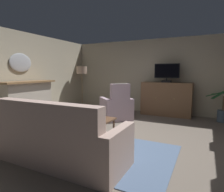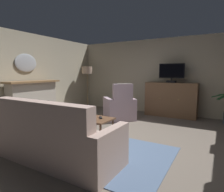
{
  "view_description": "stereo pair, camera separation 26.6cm",
  "coord_description": "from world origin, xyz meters",
  "px_view_note": "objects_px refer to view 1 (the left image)",
  "views": [
    {
      "loc": [
        1.7,
        -3.41,
        1.44
      ],
      "look_at": [
        -0.18,
        0.37,
        0.9
      ],
      "focal_mm": 30.47,
      "sensor_mm": 36.0,
      "label": 1
    },
    {
      "loc": [
        1.94,
        -3.29,
        1.44
      ],
      "look_at": [
        -0.18,
        0.37,
        0.9
      ],
      "focal_mm": 30.47,
      "sensor_mm": 36.0,
      "label": 2
    }
  ],
  "objects_px": {
    "fireplace": "(29,103)",
    "tv_cabinet": "(166,100)",
    "armchair_angled_to_table": "(117,108)",
    "floor_lamp": "(82,73)",
    "wall_mirror_oval": "(21,63)",
    "potted_plant_leafy_by_curtain": "(223,113)",
    "cat": "(59,128)",
    "television": "(167,72)",
    "sofa_floral": "(58,142)",
    "coffee_table": "(91,120)",
    "tv_remote": "(102,118)"
  },
  "relations": [
    {
      "from": "wall_mirror_oval",
      "to": "potted_plant_leafy_by_curtain",
      "type": "bearing_deg",
      "value": 26.41
    },
    {
      "from": "television",
      "to": "armchair_angled_to_table",
      "type": "distance_m",
      "value": 2.0
    },
    {
      "from": "coffee_table",
      "to": "potted_plant_leafy_by_curtain",
      "type": "height_order",
      "value": "potted_plant_leafy_by_curtain"
    },
    {
      "from": "fireplace",
      "to": "floor_lamp",
      "type": "distance_m",
      "value": 2.48
    },
    {
      "from": "potted_plant_leafy_by_curtain",
      "to": "fireplace",
      "type": "bearing_deg",
      "value": -152.45
    },
    {
      "from": "fireplace",
      "to": "armchair_angled_to_table",
      "type": "height_order",
      "value": "fireplace"
    },
    {
      "from": "fireplace",
      "to": "coffee_table",
      "type": "xyz_separation_m",
      "value": [
        2.27,
        -0.35,
        -0.15
      ]
    },
    {
      "from": "armchair_angled_to_table",
      "to": "cat",
      "type": "distance_m",
      "value": 1.91
    },
    {
      "from": "coffee_table",
      "to": "wall_mirror_oval",
      "type": "bearing_deg",
      "value": 172.11
    },
    {
      "from": "fireplace",
      "to": "coffee_table",
      "type": "distance_m",
      "value": 2.3
    },
    {
      "from": "sofa_floral",
      "to": "cat",
      "type": "height_order",
      "value": "sofa_floral"
    },
    {
      "from": "cat",
      "to": "floor_lamp",
      "type": "height_order",
      "value": "floor_lamp"
    },
    {
      "from": "fireplace",
      "to": "potted_plant_leafy_by_curtain",
      "type": "xyz_separation_m",
      "value": [
        4.89,
        2.55,
        -0.3
      ]
    },
    {
      "from": "television",
      "to": "floor_lamp",
      "type": "relative_size",
      "value": 0.48
    },
    {
      "from": "fireplace",
      "to": "armchair_angled_to_table",
      "type": "distance_m",
      "value": 2.51
    },
    {
      "from": "television",
      "to": "potted_plant_leafy_by_curtain",
      "type": "distance_m",
      "value": 2.0
    },
    {
      "from": "armchair_angled_to_table",
      "to": "floor_lamp",
      "type": "height_order",
      "value": "floor_lamp"
    },
    {
      "from": "coffee_table",
      "to": "cat",
      "type": "distance_m",
      "value": 1.03
    },
    {
      "from": "fireplace",
      "to": "floor_lamp",
      "type": "bearing_deg",
      "value": 86.33
    },
    {
      "from": "coffee_table",
      "to": "fireplace",
      "type": "bearing_deg",
      "value": 171.26
    },
    {
      "from": "tv_remote",
      "to": "fireplace",
      "type": "bearing_deg",
      "value": -135.41
    },
    {
      "from": "cat",
      "to": "floor_lamp",
      "type": "relative_size",
      "value": 0.39
    },
    {
      "from": "wall_mirror_oval",
      "to": "television",
      "type": "xyz_separation_m",
      "value": [
        3.51,
        2.62,
        -0.27
      ]
    },
    {
      "from": "coffee_table",
      "to": "floor_lamp",
      "type": "height_order",
      "value": "floor_lamp"
    },
    {
      "from": "television",
      "to": "floor_lamp",
      "type": "xyz_separation_m",
      "value": [
        -3.11,
        -0.29,
        -0.04
      ]
    },
    {
      "from": "fireplace",
      "to": "wall_mirror_oval",
      "type": "relative_size",
      "value": 2.33
    },
    {
      "from": "cat",
      "to": "floor_lamp",
      "type": "distance_m",
      "value": 3.13
    },
    {
      "from": "wall_mirror_oval",
      "to": "potted_plant_leafy_by_curtain",
      "type": "xyz_separation_m",
      "value": [
        5.14,
        2.55,
        -1.43
      ]
    },
    {
      "from": "armchair_angled_to_table",
      "to": "floor_lamp",
      "type": "distance_m",
      "value": 2.3
    },
    {
      "from": "tv_remote",
      "to": "potted_plant_leafy_by_curtain",
      "type": "bearing_deg",
      "value": 100.78
    },
    {
      "from": "tv_cabinet",
      "to": "sofa_floral",
      "type": "height_order",
      "value": "tv_cabinet"
    },
    {
      "from": "wall_mirror_oval",
      "to": "armchair_angled_to_table",
      "type": "bearing_deg",
      "value": 33.26
    },
    {
      "from": "tv_remote",
      "to": "armchair_angled_to_table",
      "type": "distance_m",
      "value": 1.83
    },
    {
      "from": "tv_remote",
      "to": "cat",
      "type": "distance_m",
      "value": 1.25
    },
    {
      "from": "coffee_table",
      "to": "armchair_angled_to_table",
      "type": "distance_m",
      "value": 1.85
    },
    {
      "from": "tv_remote",
      "to": "coffee_table",
      "type": "bearing_deg",
      "value": -111.82
    },
    {
      "from": "fireplace",
      "to": "cat",
      "type": "xyz_separation_m",
      "value": [
        1.3,
        -0.27,
        -0.47
      ]
    },
    {
      "from": "tv_cabinet",
      "to": "armchair_angled_to_table",
      "type": "bearing_deg",
      "value": -136.26
    },
    {
      "from": "tv_remote",
      "to": "sofa_floral",
      "type": "xyz_separation_m",
      "value": [
        -0.12,
        -1.18,
        -0.14
      ]
    },
    {
      "from": "potted_plant_leafy_by_curtain",
      "to": "cat",
      "type": "relative_size",
      "value": 1.49
    },
    {
      "from": "tv_cabinet",
      "to": "television",
      "type": "height_order",
      "value": "television"
    },
    {
      "from": "fireplace",
      "to": "cat",
      "type": "bearing_deg",
      "value": -11.82
    },
    {
      "from": "fireplace",
      "to": "coffee_table",
      "type": "bearing_deg",
      "value": -8.74
    },
    {
      "from": "wall_mirror_oval",
      "to": "cat",
      "type": "xyz_separation_m",
      "value": [
        1.55,
        -0.27,
        -1.6
      ]
    },
    {
      "from": "tv_cabinet",
      "to": "cat",
      "type": "distance_m",
      "value": 3.57
    },
    {
      "from": "tv_remote",
      "to": "potted_plant_leafy_by_curtain",
      "type": "height_order",
      "value": "potted_plant_leafy_by_curtain"
    },
    {
      "from": "fireplace",
      "to": "tv_cabinet",
      "type": "height_order",
      "value": "fireplace"
    },
    {
      "from": "television",
      "to": "coffee_table",
      "type": "relative_size",
      "value": 0.81
    },
    {
      "from": "coffee_table",
      "to": "armchair_angled_to_table",
      "type": "relative_size",
      "value": 0.81
    },
    {
      "from": "fireplace",
      "to": "potted_plant_leafy_by_curtain",
      "type": "height_order",
      "value": "fireplace"
    }
  ]
}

